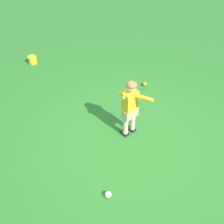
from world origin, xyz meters
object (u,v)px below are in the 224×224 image
object	(u,v)px
child_batter	(131,104)
toy_bucket	(32,60)
play_ball_far_right	(108,194)
play_ball_near_batter	(145,84)

from	to	relation	value
child_batter	toy_bucket	size ratio (longest dim) A/B	5.00
child_batter	toy_bucket	distance (m)	3.39
play_ball_far_right	play_ball_near_batter	bearing A→B (deg)	-9.11
play_ball_far_right	play_ball_near_batter	distance (m)	2.87
child_batter	toy_bucket	world-z (taller)	child_batter
play_ball_far_right	play_ball_near_batter	world-z (taller)	play_ball_far_right
play_ball_far_right	play_ball_near_batter	size ratio (longest dim) A/B	1.04
toy_bucket	play_ball_near_batter	bearing A→B (deg)	-103.87
child_batter	play_ball_near_batter	world-z (taller)	child_batter
play_ball_far_right	play_ball_near_batter	xyz separation A→B (m)	(2.84, -0.46, -0.00)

